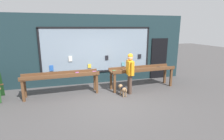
{
  "coord_description": "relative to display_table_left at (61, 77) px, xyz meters",
  "views": [
    {
      "loc": [
        -1.57,
        -5.79,
        2.62
      ],
      "look_at": [
        0.28,
        0.86,
        0.95
      ],
      "focal_mm": 28.0,
      "sensor_mm": 36.0,
      "label": 1
    }
  ],
  "objects": [
    {
      "name": "display_table_left",
      "position": [
        0.0,
        0.0,
        0.0
      ],
      "size": [
        2.95,
        0.69,
        0.93
      ],
      "color": "brown",
      "rests_on": "ground_plane"
    },
    {
      "name": "small_dog",
      "position": [
        2.3,
        -0.7,
        -0.46
      ],
      "size": [
        0.25,
        0.62,
        0.41
      ],
      "rotation": [
        0.0,
        0.0,
        1.71
      ],
      "color": "#99724C",
      "rests_on": "ground_plane"
    },
    {
      "name": "person_browsing",
      "position": [
        2.65,
        -0.52,
        0.21
      ],
      "size": [
        0.26,
        0.65,
        1.65
      ],
      "rotation": [
        0.0,
        0.0,
        1.48
      ],
      "color": "#4C382D",
      "rests_on": "ground_plane"
    },
    {
      "name": "display_table_right",
      "position": [
        3.43,
        -0.0,
        0.03
      ],
      "size": [
        2.96,
        0.77,
        0.95
      ],
      "color": "brown",
      "rests_on": "ground_plane"
    },
    {
      "name": "ground_plane",
      "position": [
        1.71,
        -1.06,
        -0.75
      ],
      "size": [
        40.0,
        40.0,
        0.0
      ],
      "primitive_type": "plane",
      "color": "#474444"
    },
    {
      "name": "shopfront_facade",
      "position": [
        1.75,
        1.33,
        0.86
      ],
      "size": [
        8.77,
        0.29,
        3.22
      ],
      "color": "#192D33",
      "rests_on": "ground_plane"
    }
  ]
}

